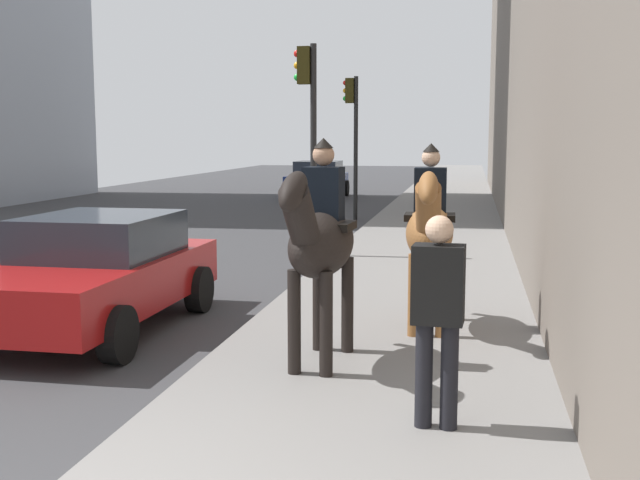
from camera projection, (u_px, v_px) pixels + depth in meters
name	position (u px, v px, depth m)	size (l,w,h in m)	color
mounted_horse_near	(320.00, 241.00, 7.88)	(2.15, 0.67, 2.29)	black
mounted_horse_far	(429.00, 229.00, 9.36)	(2.15, 0.61, 2.22)	brown
pedestrian_greeting	(438.00, 307.00, 6.17)	(0.28, 0.42, 1.70)	black
car_near_lane	(318.00, 179.00, 30.95)	(3.90, 2.13, 1.44)	navy
car_mid_lane	(95.00, 272.00, 9.85)	(4.12, 2.08, 1.44)	maroon
traffic_light_near_curb	(309.00, 118.00, 15.06)	(0.20, 0.44, 4.15)	black
traffic_light_far_curb	(353.00, 125.00, 22.57)	(0.20, 0.44, 4.10)	black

